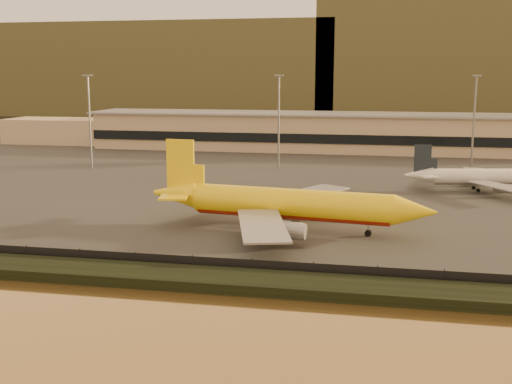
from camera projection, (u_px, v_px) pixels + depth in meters
The scene contains 11 objects.
ground at pixel (257, 250), 96.08m from camera, with size 900.00×900.00×0.00m, color black.
embankment at pixel (230, 281), 79.58m from camera, with size 320.00×7.00×1.40m, color black.
tarmac at pixel (320, 163), 187.59m from camera, with size 320.00×220.00×0.20m, color #2D2D2D.
perimeter_fence at pixel (237, 267), 83.32m from camera, with size 300.00×0.05×2.20m, color black.
terminal_building at pixel (287, 132), 218.72m from camera, with size 202.00×25.00×12.60m.
apron_light_masts at pixel (373, 114), 162.53m from camera, with size 152.20×12.20×25.40m.
distant_hills at pixel (327, 64), 421.93m from camera, with size 470.00×160.00×70.00m.
dhl_cargo_jet at pixel (286, 204), 106.73m from camera, with size 48.83×47.48×14.58m.
white_narrowbody_jet at pixel (485, 177), 142.37m from camera, with size 35.72×34.39×10.30m.
gse_vehicle_yellow at pixel (405, 214), 115.44m from camera, with size 3.86×1.74×1.74m, color yellow.
gse_vehicle_white at pixel (248, 195), 133.08m from camera, with size 3.91×1.76×1.76m, color white.
Camera 1 is at (18.31, -91.02, 26.21)m, focal length 45.00 mm.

